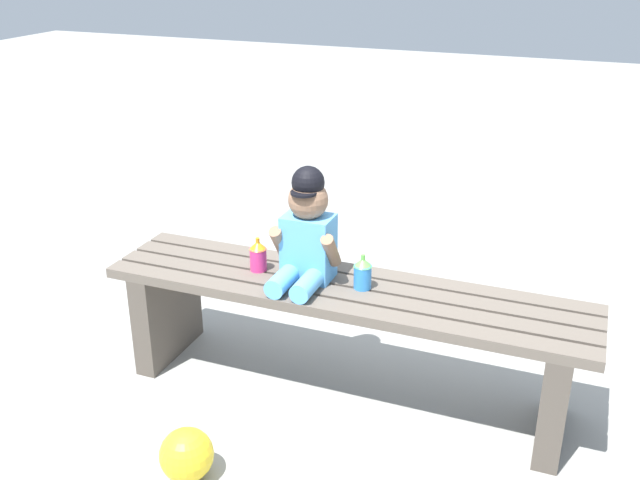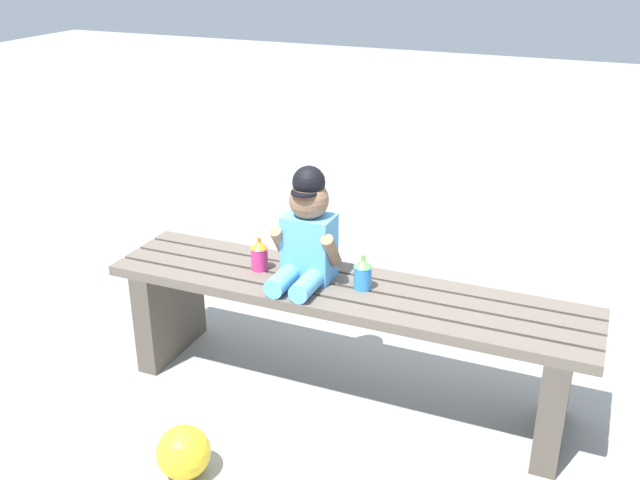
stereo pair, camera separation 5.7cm
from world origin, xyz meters
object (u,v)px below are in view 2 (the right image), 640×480
(park_bench, at_px, (344,321))
(sippy_cup_left, at_px, (259,254))
(child_figure, at_px, (307,232))
(sippy_cup_right, at_px, (363,273))
(toy_ball, at_px, (184,452))

(park_bench, height_order, sippy_cup_left, sippy_cup_left)
(child_figure, height_order, sippy_cup_right, child_figure)
(child_figure, relative_size, sippy_cup_left, 3.26)
(sippy_cup_left, bearing_deg, park_bench, -1.43)
(park_bench, bearing_deg, sippy_cup_right, 7.54)
(sippy_cup_left, xyz_separation_m, sippy_cup_right, (0.39, 0.00, 0.00))
(toy_ball, bearing_deg, park_bench, 63.91)
(child_figure, distance_m, toy_ball, 0.81)
(sippy_cup_right, bearing_deg, park_bench, -172.46)
(sippy_cup_right, height_order, toy_ball, sippy_cup_right)
(park_bench, bearing_deg, toy_ball, -116.09)
(sippy_cup_left, relative_size, toy_ball, 0.74)
(park_bench, height_order, sippy_cup_right, sippy_cup_right)
(toy_ball, bearing_deg, sippy_cup_left, 93.49)
(park_bench, height_order, toy_ball, park_bench)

